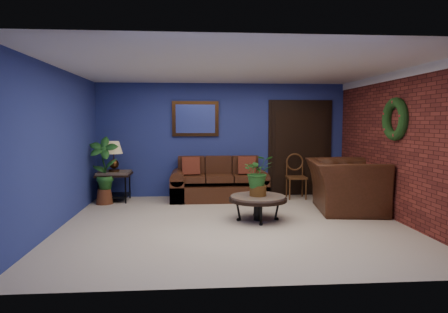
{
  "coord_description": "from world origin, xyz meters",
  "views": [
    {
      "loc": [
        -0.65,
        -6.35,
        1.66
      ],
      "look_at": [
        -0.12,
        0.55,
        1.05
      ],
      "focal_mm": 32.0,
      "sensor_mm": 36.0,
      "label": 1
    }
  ],
  "objects": [
    {
      "name": "tall_plant",
      "position": [
        -2.45,
        1.77,
        0.73
      ],
      "size": [
        0.61,
        0.43,
        1.36
      ],
      "color": "maroon",
      "rests_on": "ground"
    },
    {
      "name": "floor",
      "position": [
        0.0,
        0.0,
        0.0
      ],
      "size": [
        5.5,
        5.5,
        0.0
      ],
      "primitive_type": "plane",
      "color": "#C0B09F",
      "rests_on": "ground"
    },
    {
      "name": "wall_right_brick",
      "position": [
        2.75,
        0.0,
        1.25
      ],
      "size": [
        0.04,
        5.0,
        2.5
      ],
      "primitive_type": "cube",
      "color": "maroon",
      "rests_on": "ground"
    },
    {
      "name": "floor_plant",
      "position": [
        2.35,
        1.54,
        0.47
      ],
      "size": [
        0.46,
        0.4,
        0.88
      ],
      "color": "brown",
      "rests_on": "ground"
    },
    {
      "name": "table_lamp",
      "position": [
        -2.3,
        2.05,
        1.02
      ],
      "size": [
        0.37,
        0.37,
        0.61
      ],
      "color": "#442711",
      "rests_on": "end_table"
    },
    {
      "name": "side_chair",
      "position": [
        1.57,
        2.12,
        0.55
      ],
      "size": [
        0.43,
        0.43,
        0.97
      ],
      "rotation": [
        0.0,
        0.0,
        -0.04
      ],
      "color": "#552B18",
      "rests_on": "ground"
    },
    {
      "name": "wall_left",
      "position": [
        -2.75,
        0.0,
        1.25
      ],
      "size": [
        0.04,
        5.0,
        2.5
      ],
      "primitive_type": "cube",
      "color": "navy",
      "rests_on": "ground"
    },
    {
      "name": "ceiling",
      "position": [
        0.0,
        0.0,
        2.5
      ],
      "size": [
        5.5,
        5.0,
        0.02
      ],
      "primitive_type": "cube",
      "color": "white",
      "rests_on": "wall_back"
    },
    {
      "name": "end_table",
      "position": [
        -2.3,
        2.05,
        0.48
      ],
      "size": [
        0.68,
        0.68,
        0.62
      ],
      "color": "#4E4844",
      "rests_on": "ground"
    },
    {
      "name": "wall_back",
      "position": [
        0.0,
        2.5,
        1.25
      ],
      "size": [
        5.5,
        0.04,
        2.5
      ],
      "primitive_type": "cube",
      "color": "navy",
      "rests_on": "ground"
    },
    {
      "name": "wreath",
      "position": [
        2.69,
        0.05,
        1.7
      ],
      "size": [
        0.16,
        0.72,
        0.72
      ],
      "primitive_type": "torus",
      "rotation": [
        0.0,
        1.57,
        0.0
      ],
      "color": "black",
      "rests_on": "wall_right_brick"
    },
    {
      "name": "wall_mirror",
      "position": [
        -0.6,
        2.46,
        1.72
      ],
      "size": [
        1.02,
        0.06,
        0.77
      ],
      "primitive_type": "cube",
      "color": "#442711",
      "rests_on": "wall_back"
    },
    {
      "name": "coffee_table",
      "position": [
        0.42,
        0.19,
        0.36
      ],
      "size": [
        0.97,
        0.97,
        0.42
      ],
      "rotation": [
        0.0,
        0.0,
        0.09
      ],
      "color": "#4E4844",
      "rests_on": "ground"
    },
    {
      "name": "closet_door",
      "position": [
        1.75,
        2.47,
        1.05
      ],
      "size": [
        1.44,
        0.06,
        2.18
      ],
      "primitive_type": "cube",
      "color": "black",
      "rests_on": "wall_back"
    },
    {
      "name": "sofa",
      "position": [
        -0.11,
        2.08,
        0.3
      ],
      "size": [
        2.04,
        0.88,
        0.92
      ],
      "color": "#421F12",
      "rests_on": "ground"
    },
    {
      "name": "coffee_plant",
      "position": [
        0.42,
        0.19,
        0.79
      ],
      "size": [
        0.53,
        0.47,
        0.68
      ],
      "color": "brown",
      "rests_on": "coffee_table"
    },
    {
      "name": "armchair",
      "position": [
        2.15,
        0.77,
        0.47
      ],
      "size": [
        1.46,
        1.62,
        0.95
      ],
      "primitive_type": "imported",
      "rotation": [
        0.0,
        0.0,
        1.44
      ],
      "color": "#421F12",
      "rests_on": "ground"
    },
    {
      "name": "crown_molding",
      "position": [
        2.72,
        0.0,
        2.43
      ],
      "size": [
        0.03,
        5.0,
        0.14
      ],
      "primitive_type": "cube",
      "color": "white",
      "rests_on": "wall_right_brick"
    }
  ]
}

